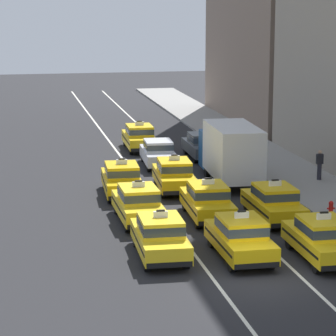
# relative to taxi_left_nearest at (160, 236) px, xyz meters

# --- Properties ---
(ground_plane) EXTENTS (160.00, 160.00, 0.00)m
(ground_plane) POSITION_rel_taxi_left_nearest_xyz_m (3.01, -3.48, -0.88)
(ground_plane) COLOR #232326
(lane_stripe_left_center) EXTENTS (0.14, 80.00, 0.01)m
(lane_stripe_left_center) POSITION_rel_taxi_left_nearest_xyz_m (1.41, 16.52, -0.87)
(lane_stripe_left_center) COLOR silver
(lane_stripe_left_center) RESTS_ON ground
(lane_stripe_center_right) EXTENTS (0.14, 80.00, 0.01)m
(lane_stripe_center_right) POSITION_rel_taxi_left_nearest_xyz_m (4.61, 16.52, -0.87)
(lane_stripe_center_right) COLOR silver
(lane_stripe_center_right) RESTS_ON ground
(sidewalk_curb) EXTENTS (4.00, 90.00, 0.15)m
(sidewalk_curb) POSITION_rel_taxi_left_nearest_xyz_m (10.21, 11.52, -0.80)
(sidewalk_curb) COLOR gray
(sidewalk_curb) RESTS_ON ground
(taxi_left_nearest) EXTENTS (1.96, 4.61, 1.96)m
(taxi_left_nearest) POSITION_rel_taxi_left_nearest_xyz_m (0.00, 0.00, 0.00)
(taxi_left_nearest) COLOR black
(taxi_left_nearest) RESTS_ON ground
(taxi_left_second) EXTENTS (1.85, 4.57, 1.96)m
(taxi_left_second) POSITION_rel_taxi_left_nearest_xyz_m (-0.00, 5.25, 0.00)
(taxi_left_second) COLOR black
(taxi_left_second) RESTS_ON ground
(taxi_left_third) EXTENTS (2.04, 4.64, 1.96)m
(taxi_left_third) POSITION_rel_taxi_left_nearest_xyz_m (-0.01, 10.39, 0.00)
(taxi_left_third) COLOR black
(taxi_left_third) RESTS_ON ground
(taxi_center_nearest) EXTENTS (1.84, 4.57, 1.96)m
(taxi_center_nearest) POSITION_rel_taxi_left_nearest_xyz_m (3.05, -0.71, 0.00)
(taxi_center_nearest) COLOR black
(taxi_center_nearest) RESTS_ON ground
(taxi_center_second) EXTENTS (1.98, 4.62, 1.96)m
(taxi_center_second) POSITION_rel_taxi_left_nearest_xyz_m (3.19, 5.16, 0.00)
(taxi_center_second) COLOR black
(taxi_center_second) RESTS_ON ground
(taxi_center_third) EXTENTS (2.11, 4.67, 1.96)m
(taxi_center_third) POSITION_rel_taxi_left_nearest_xyz_m (2.82, 10.89, 0.00)
(taxi_center_third) COLOR black
(taxi_center_third) RESTS_ON ground
(sedan_center_fourth) EXTENTS (2.00, 4.39, 1.58)m
(sedan_center_fourth) POSITION_rel_taxi_left_nearest_xyz_m (3.17, 17.22, -0.03)
(sedan_center_fourth) COLOR black
(sedan_center_fourth) RESTS_ON ground
(taxi_center_fifth) EXTENTS (1.93, 4.60, 1.96)m
(taxi_center_fifth) POSITION_rel_taxi_left_nearest_xyz_m (2.94, 22.65, 0.00)
(taxi_center_fifth) COLOR black
(taxi_center_fifth) RESTS_ON ground
(taxi_right_nearest) EXTENTS (1.88, 4.58, 1.96)m
(taxi_right_nearest) POSITION_rel_taxi_left_nearest_xyz_m (6.08, -1.52, 0.00)
(taxi_right_nearest) COLOR black
(taxi_right_nearest) RESTS_ON ground
(taxi_right_second) EXTENTS (1.83, 4.57, 1.96)m
(taxi_right_second) POSITION_rel_taxi_left_nearest_xyz_m (6.05, 4.24, 0.00)
(taxi_right_second) COLOR black
(taxi_right_second) RESTS_ON ground
(box_truck_right_third) EXTENTS (2.54, 7.05, 3.27)m
(box_truck_right_third) POSITION_rel_taxi_left_nearest_xyz_m (6.17, 12.14, 0.90)
(box_truck_right_third) COLOR black
(box_truck_right_third) RESTS_ON ground
(sedan_right_fourth) EXTENTS (1.80, 4.32, 1.58)m
(sedan_right_fourth) POSITION_rel_taxi_left_nearest_xyz_m (6.32, 19.10, -0.03)
(sedan_right_fourth) COLOR black
(sedan_right_fourth) RESTS_ON ground
(pedestrian_mid_block) EXTENTS (0.36, 0.24, 1.64)m
(pedestrian_mid_block) POSITION_rel_taxi_left_nearest_xyz_m (11.00, 11.29, 0.10)
(pedestrian_mid_block) COLOR #23232D
(pedestrian_mid_block) RESTS_ON sidewalk_curb
(fire_hydrant) EXTENTS (0.36, 0.22, 0.73)m
(fire_hydrant) POSITION_rel_taxi_left_nearest_xyz_m (8.69, 3.93, -0.33)
(fire_hydrant) COLOR red
(fire_hydrant) RESTS_ON sidewalk_curb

